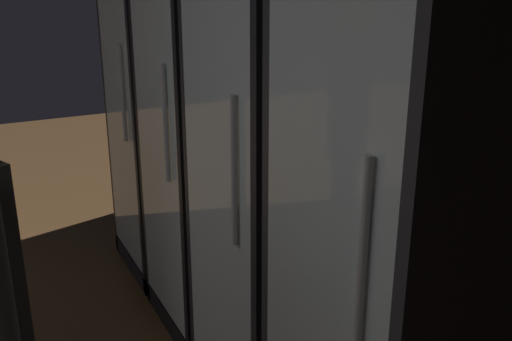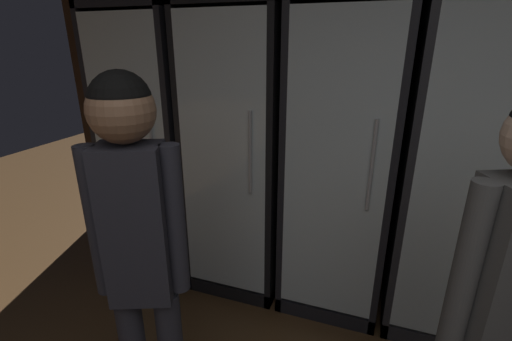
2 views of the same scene
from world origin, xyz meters
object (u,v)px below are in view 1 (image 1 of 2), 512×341
at_px(cooler_right, 429,245).
at_px(cooler_center, 304,175).
at_px(cooler_far_left, 181,103).
at_px(cooler_left, 230,132).

bearing_deg(cooler_right, cooler_center, 180.00).
height_order(cooler_far_left, cooler_center, same).
relative_size(cooler_center, cooler_right, 1.00).
bearing_deg(cooler_center, cooler_left, -179.82).
height_order(cooler_far_left, cooler_left, same).
xyz_separation_m(cooler_far_left, cooler_center, (1.36, -0.00, -0.00)).
relative_size(cooler_left, cooler_center, 1.00).
distance_m(cooler_left, cooler_center, 0.68).
bearing_deg(cooler_right, cooler_left, -179.91).
height_order(cooler_left, cooler_center, same).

